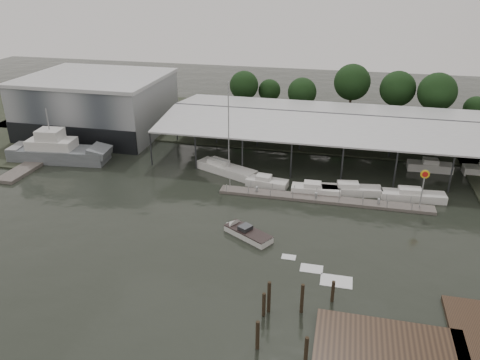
% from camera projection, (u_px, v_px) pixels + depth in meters
% --- Properties ---
extents(ground, '(200.00, 200.00, 0.00)m').
position_uv_depth(ground, '(192.00, 224.00, 56.09)').
color(ground, black).
rests_on(ground, ground).
extents(land_strip_far, '(140.00, 30.00, 0.30)m').
position_uv_depth(land_strip_far, '(258.00, 122.00, 93.35)').
color(land_strip_far, '#35392B').
rests_on(land_strip_far, ground).
extents(land_strip_west, '(20.00, 40.00, 0.30)m').
position_uv_depth(land_strip_west, '(45.00, 126.00, 90.95)').
color(land_strip_west, '#35392B').
rests_on(land_strip_west, ground).
extents(storage_warehouse, '(24.50, 20.50, 10.50)m').
position_uv_depth(storage_warehouse, '(98.00, 104.00, 86.29)').
color(storage_warehouse, gray).
rests_on(storage_warehouse, ground).
extents(covered_boat_shed, '(58.24, 24.00, 6.96)m').
position_uv_depth(covered_boat_shed, '(346.00, 119.00, 74.93)').
color(covered_boat_shed, silver).
rests_on(covered_boat_shed, ground).
extents(trawler_dock, '(3.00, 18.00, 0.50)m').
position_uv_depth(trawler_dock, '(41.00, 160.00, 74.61)').
color(trawler_dock, '#66605A').
rests_on(trawler_dock, ground).
extents(floating_dock, '(28.00, 2.00, 1.40)m').
position_uv_depth(floating_dock, '(323.00, 199.00, 61.79)').
color(floating_dock, '#66605A').
rests_on(floating_dock, ground).
extents(shell_fuel_sign, '(1.10, 0.18, 5.55)m').
position_uv_depth(shell_fuel_sign, '(424.00, 182.00, 57.78)').
color(shell_fuel_sign, '#939799').
rests_on(shell_fuel_sign, ground).
extents(boardwalk_platform, '(15.00, 12.00, 0.50)m').
position_uv_depth(boardwalk_platform, '(423.00, 349.00, 37.38)').
color(boardwalk_platform, '#3C2818').
rests_on(boardwalk_platform, ground).
extents(grey_trawler, '(16.41, 6.06, 8.84)m').
position_uv_depth(grey_trawler, '(59.00, 151.00, 74.21)').
color(grey_trawler, slate).
rests_on(grey_trawler, ground).
extents(white_sailboat, '(9.97, 6.39, 14.05)m').
position_uv_depth(white_sailboat, '(226.00, 169.00, 70.08)').
color(white_sailboat, silver).
rests_on(white_sailboat, ground).
extents(speedboat_underway, '(15.82, 10.27, 2.00)m').
position_uv_depth(speedboat_underway, '(245.00, 232.00, 53.70)').
color(speedboat_underway, silver).
rests_on(speedboat_underway, ground).
extents(moored_cruiser_0, '(6.03, 2.95, 1.70)m').
position_uv_depth(moored_cruiser_0, '(267.00, 182.00, 65.76)').
color(moored_cruiser_0, silver).
rests_on(moored_cruiser_0, ground).
extents(moored_cruiser_1, '(6.66, 2.38, 1.70)m').
position_uv_depth(moored_cruiser_1, '(315.00, 190.00, 63.56)').
color(moored_cruiser_1, silver).
rests_on(moored_cruiser_1, ground).
extents(moored_cruiser_2, '(8.28, 3.33, 1.70)m').
position_uv_depth(moored_cruiser_2, '(351.00, 190.00, 63.55)').
color(moored_cruiser_2, silver).
rests_on(moored_cruiser_2, ground).
extents(moored_cruiser_3, '(8.38, 2.82, 1.70)m').
position_uv_depth(moored_cruiser_3, '(413.00, 195.00, 61.92)').
color(moored_cruiser_3, silver).
rests_on(moored_cruiser_3, ground).
extents(mooring_pilings, '(6.11, 8.77, 3.79)m').
position_uv_depth(mooring_pilings, '(288.00, 315.00, 39.75)').
color(mooring_pilings, '#2F2517').
rests_on(mooring_pilings, ground).
extents(horizon_tree_line, '(65.74, 11.61, 10.89)m').
position_uv_depth(horizon_tree_line, '(388.00, 91.00, 90.96)').
color(horizon_tree_line, '#302115').
rests_on(horizon_tree_line, ground).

